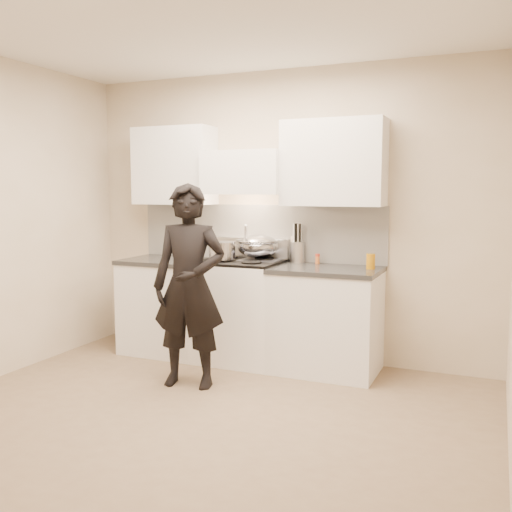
# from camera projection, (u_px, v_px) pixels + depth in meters

# --- Properties ---
(ground_plane) EXTENTS (4.00, 4.00, 0.00)m
(ground_plane) POSITION_uv_depth(u_px,v_px,m) (194.00, 420.00, 3.95)
(ground_plane) COLOR #816C53
(room_shell) EXTENTS (4.04, 3.54, 2.70)m
(room_shell) POSITION_uv_depth(u_px,v_px,m) (210.00, 189.00, 4.13)
(room_shell) COLOR beige
(room_shell) RESTS_ON ground
(stove) EXTENTS (0.76, 0.65, 0.96)m
(stove) POSITION_uv_depth(u_px,v_px,m) (240.00, 310.00, 5.31)
(stove) COLOR white
(stove) RESTS_ON ground
(counter_right) EXTENTS (0.92, 0.67, 0.92)m
(counter_right) POSITION_uv_depth(u_px,v_px,m) (326.00, 319.00, 4.99)
(counter_right) COLOR white
(counter_right) RESTS_ON ground
(counter_left) EXTENTS (0.82, 0.67, 0.92)m
(counter_left) POSITION_uv_depth(u_px,v_px,m) (168.00, 305.00, 5.62)
(counter_left) COLOR white
(counter_left) RESTS_ON ground
(wok) EXTENTS (0.41, 0.50, 0.33)m
(wok) POSITION_uv_depth(u_px,v_px,m) (258.00, 246.00, 5.33)
(wok) COLOR #A9ABB2
(wok) RESTS_ON stove
(stock_pot) EXTENTS (0.34, 0.27, 0.16)m
(stock_pot) POSITION_uv_depth(u_px,v_px,m) (222.00, 251.00, 5.21)
(stock_pot) COLOR #A9ABB2
(stock_pot) RESTS_ON stove
(utensil_crock) EXTENTS (0.14, 0.14, 0.36)m
(utensil_crock) POSITION_uv_depth(u_px,v_px,m) (297.00, 250.00, 5.29)
(utensil_crock) COLOR #BBBBBB
(utensil_crock) RESTS_ON counter_right
(spice_jar) EXTENTS (0.04, 0.04, 0.09)m
(spice_jar) POSITION_uv_depth(u_px,v_px,m) (318.00, 259.00, 5.19)
(spice_jar) COLOR #C7662A
(spice_jar) RESTS_ON counter_right
(oil_glass) EXTENTS (0.08, 0.08, 0.13)m
(oil_glass) POSITION_uv_depth(u_px,v_px,m) (371.00, 261.00, 4.85)
(oil_glass) COLOR #B57408
(oil_glass) RESTS_ON counter_right
(person) EXTENTS (0.66, 0.50, 1.64)m
(person) POSITION_uv_depth(u_px,v_px,m) (189.00, 286.00, 4.58)
(person) COLOR black
(person) RESTS_ON ground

